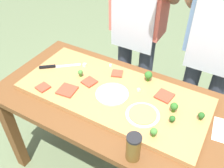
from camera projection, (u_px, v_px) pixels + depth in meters
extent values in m
cube|color=brown|center=(13.00, 134.00, 1.84)|extent=(0.07, 0.07, 0.75)
cube|color=brown|center=(66.00, 85.00, 2.25)|extent=(0.07, 0.07, 0.75)
cube|color=brown|center=(117.00, 102.00, 1.53)|extent=(1.51, 0.75, 0.04)
cube|color=#B27F47|center=(113.00, 93.00, 1.54)|extent=(1.16, 0.51, 0.03)
cube|color=#B7BABF|center=(68.00, 66.00, 1.73)|extent=(0.15, 0.13, 0.00)
cube|color=black|center=(47.00, 67.00, 1.71)|extent=(0.10, 0.08, 0.02)
cylinder|color=beige|center=(112.00, 94.00, 1.50)|extent=(0.20, 0.20, 0.01)
cylinder|color=silver|center=(112.00, 93.00, 1.50)|extent=(0.16, 0.16, 0.01)
cylinder|color=beige|center=(143.00, 115.00, 1.37)|extent=(0.19, 0.19, 0.01)
cylinder|color=#899E4C|center=(143.00, 114.00, 1.37)|extent=(0.16, 0.16, 0.01)
cube|color=#BC3D28|center=(89.00, 82.00, 1.59)|extent=(0.10, 0.10, 0.01)
cube|color=#BC3D28|center=(164.00, 96.00, 1.49)|extent=(0.11, 0.11, 0.01)
cube|color=#BC3D28|center=(67.00, 90.00, 1.53)|extent=(0.12, 0.12, 0.01)
cube|color=#BC3D28|center=(117.00, 74.00, 1.65)|extent=(0.09, 0.09, 0.01)
cube|color=#BC3D28|center=(43.00, 87.00, 1.55)|extent=(0.09, 0.09, 0.01)
cylinder|color=#366618|center=(148.00, 79.00, 1.60)|extent=(0.02, 0.02, 0.03)
sphere|color=#2D6623|center=(148.00, 75.00, 1.58)|extent=(0.05, 0.05, 0.05)
cylinder|color=#487A23|center=(153.00, 135.00, 1.26)|extent=(0.02, 0.02, 0.02)
sphere|color=#427F33|center=(154.00, 131.00, 1.25)|extent=(0.04, 0.04, 0.04)
cylinder|color=#2C5915|center=(172.00, 121.00, 1.34)|extent=(0.01, 0.01, 0.02)
sphere|color=#23561E|center=(172.00, 119.00, 1.32)|extent=(0.03, 0.03, 0.03)
cylinder|color=#487A23|center=(81.00, 75.00, 1.63)|extent=(0.02, 0.02, 0.02)
sphere|color=#427F33|center=(80.00, 72.00, 1.62)|extent=(0.03, 0.03, 0.03)
cylinder|color=#2C5915|center=(201.00, 118.00, 1.35)|extent=(0.02, 0.02, 0.02)
sphere|color=#23561E|center=(201.00, 115.00, 1.34)|extent=(0.04, 0.04, 0.04)
cylinder|color=#366618|center=(173.00, 110.00, 1.39)|extent=(0.02, 0.02, 0.03)
sphere|color=#2D6623|center=(174.00, 106.00, 1.37)|extent=(0.04, 0.04, 0.04)
cube|color=silver|center=(139.00, 90.00, 1.53)|extent=(0.02, 0.02, 0.02)
cube|color=white|center=(110.00, 65.00, 1.72)|extent=(0.02, 0.02, 0.01)
cube|color=white|center=(85.00, 65.00, 1.72)|extent=(0.02, 0.02, 0.02)
cylinder|color=brown|center=(133.00, 148.00, 1.16)|extent=(0.07, 0.07, 0.14)
cylinder|color=black|center=(134.00, 138.00, 1.11)|extent=(0.07, 0.07, 0.01)
cylinder|color=#333847|center=(124.00, 72.00, 2.28)|extent=(0.12, 0.12, 0.90)
cylinder|color=#333847|center=(144.00, 79.00, 2.21)|extent=(0.12, 0.12, 0.90)
cube|color=silver|center=(133.00, 13.00, 1.75)|extent=(0.34, 0.01, 0.60)
cylinder|color=#333847|center=(187.00, 94.00, 2.06)|extent=(0.12, 0.12, 0.90)
cylinder|color=#333847|center=(212.00, 102.00, 1.98)|extent=(0.12, 0.12, 0.90)
cube|color=silver|center=(219.00, 33.00, 1.53)|extent=(0.34, 0.01, 0.60)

